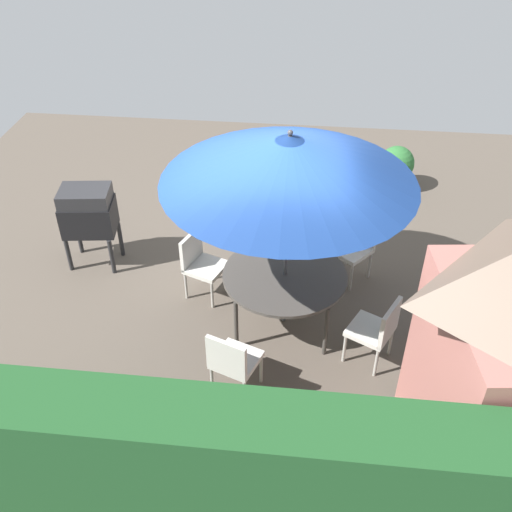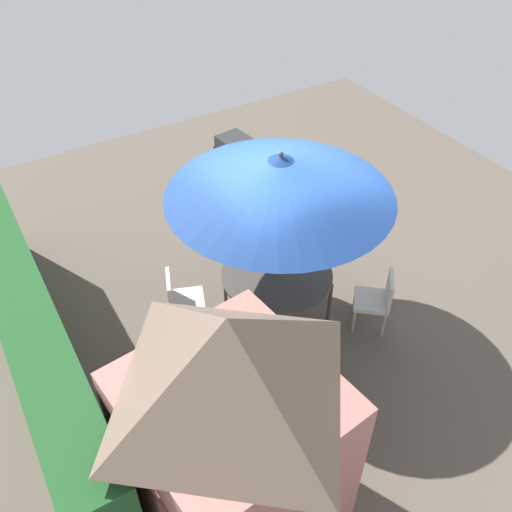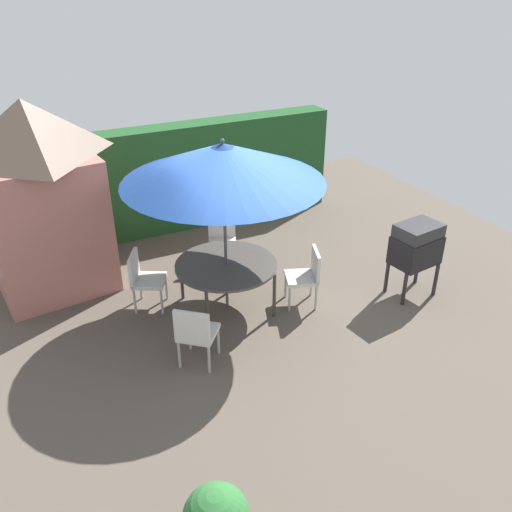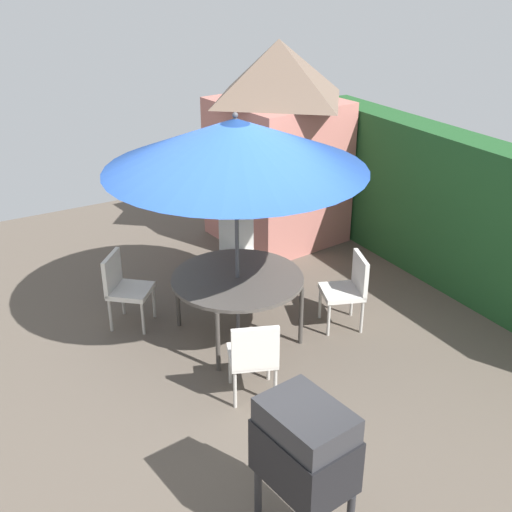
# 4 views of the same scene
# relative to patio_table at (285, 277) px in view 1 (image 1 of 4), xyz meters

# --- Properties ---
(ground_plane) EXTENTS (11.00, 11.00, 0.00)m
(ground_plane) POSITION_rel_patio_table_xyz_m (0.50, -0.42, -0.71)
(ground_plane) COLOR brown
(hedge_backdrop) EXTENTS (6.02, 0.53, 2.01)m
(hedge_backdrop) POSITION_rel_patio_table_xyz_m (0.50, 3.08, 0.30)
(hedge_backdrop) COLOR #1E4C23
(hedge_backdrop) RESTS_ON ground
(patio_table) EXTENTS (1.50, 1.50, 0.75)m
(patio_table) POSITION_rel_patio_table_xyz_m (0.00, 0.00, 0.00)
(patio_table) COLOR #47423D
(patio_table) RESTS_ON ground
(patio_umbrella) EXTENTS (2.78, 2.78, 2.62)m
(patio_umbrella) POSITION_rel_patio_table_xyz_m (-0.00, 0.00, 1.58)
(patio_umbrella) COLOR #4C4C51
(patio_umbrella) RESTS_ON ground
(bbq_grill) EXTENTS (0.76, 0.59, 1.20)m
(bbq_grill) POSITION_rel_patio_table_xyz_m (2.74, -0.93, 0.14)
(bbq_grill) COLOR black
(bbq_grill) RESTS_ON ground
(chair_near_shed) EXTENTS (0.65, 0.65, 0.90)m
(chair_near_shed) POSITION_rel_patio_table_xyz_m (-0.89, -1.05, -0.19)
(chair_near_shed) COLOR silver
(chair_near_shed) RESTS_ON ground
(chair_far_side) EXTENTS (0.60, 0.60, 0.90)m
(chair_far_side) POSITION_rel_patio_table_xyz_m (1.13, -0.44, -0.19)
(chair_far_side) COLOR silver
(chair_far_side) RESTS_ON ground
(chair_toward_hedge) EXTENTS (0.59, 0.60, 0.90)m
(chair_toward_hedge) POSITION_rel_patio_table_xyz_m (0.47, 1.23, -0.19)
(chair_toward_hedge) COLOR silver
(chair_toward_hedge) RESTS_ON ground
(chair_toward_house) EXTENTS (0.63, 0.62, 0.90)m
(chair_toward_house) POSITION_rel_patio_table_xyz_m (-1.10, 0.58, -0.19)
(chair_toward_house) COLOR silver
(chair_toward_house) RESTS_ON ground
(potted_plant_by_shed) EXTENTS (0.58, 0.58, 0.76)m
(potted_plant_by_shed) POSITION_rel_patio_table_xyz_m (-1.65, -3.53, -0.30)
(potted_plant_by_shed) COLOR #936651
(potted_plant_by_shed) RESTS_ON ground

